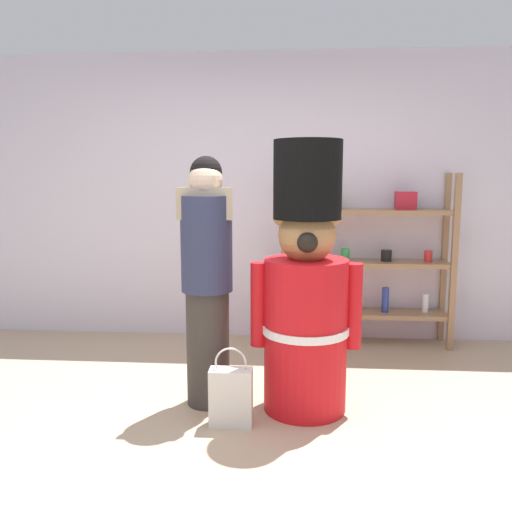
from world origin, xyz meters
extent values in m
plane|color=tan|center=(0.00, 0.00, 0.00)|extent=(6.40, 6.40, 0.00)
cube|color=silver|center=(0.00, 2.20, 1.30)|extent=(6.40, 0.12, 2.60)
cube|color=#93704C|center=(0.27, 1.83, 0.76)|extent=(0.05, 0.05, 1.53)
cube|color=#93704C|center=(1.72, 1.83, 0.76)|extent=(0.05, 0.05, 1.53)
cube|color=#93704C|center=(0.27, 2.13, 0.76)|extent=(0.05, 0.05, 1.53)
cube|color=#93704C|center=(1.72, 2.13, 0.76)|extent=(0.05, 0.05, 1.53)
cube|color=#93704C|center=(0.99, 1.98, 0.28)|extent=(1.44, 0.30, 0.04)
cube|color=#93704C|center=(0.99, 1.98, 0.73)|extent=(1.44, 0.30, 0.04)
cube|color=#93704C|center=(0.99, 1.98, 1.19)|extent=(1.44, 0.30, 0.04)
cylinder|color=pink|center=(0.45, 1.98, 0.80)|extent=(0.09, 0.09, 0.09)
cylinder|color=green|center=(0.81, 2.00, 0.81)|extent=(0.08, 0.08, 0.11)
cylinder|color=black|center=(1.17, 2.00, 0.80)|extent=(0.10, 0.10, 0.10)
cylinder|color=red|center=(1.54, 1.98, 0.80)|extent=(0.07, 0.07, 0.10)
cylinder|color=#596B33|center=(0.45, 2.00, 0.40)|extent=(0.07, 0.07, 0.20)
cylinder|color=#B27226|center=(0.81, 1.96, 0.40)|extent=(0.06, 0.06, 0.21)
cylinder|color=navy|center=(1.17, 1.97, 0.41)|extent=(0.06, 0.06, 0.22)
cylinder|color=silver|center=(1.54, 2.00, 0.38)|extent=(0.06, 0.06, 0.17)
cube|color=gold|center=(0.67, 1.98, 1.30)|extent=(0.14, 0.11, 0.17)
cube|color=#B21E2D|center=(1.32, 1.98, 1.29)|extent=(0.17, 0.14, 0.16)
cylinder|color=red|center=(0.44, 0.57, 0.49)|extent=(0.53, 0.53, 0.99)
cylinder|color=white|center=(0.44, 0.57, 0.54)|extent=(0.55, 0.55, 0.05)
sphere|color=#AC7D4B|center=(0.44, 0.57, 1.14)|extent=(0.36, 0.36, 0.36)
sphere|color=#AC7D4B|center=(0.28, 0.57, 1.26)|extent=(0.13, 0.13, 0.13)
sphere|color=#AC7D4B|center=(0.59, 0.57, 1.26)|extent=(0.13, 0.13, 0.13)
cylinder|color=black|center=(0.44, 0.57, 1.48)|extent=(0.42, 0.42, 0.48)
cylinder|color=red|center=(0.14, 0.57, 0.69)|extent=(0.11, 0.11, 0.54)
cylinder|color=red|center=(0.73, 0.57, 0.69)|extent=(0.11, 0.11, 0.54)
sphere|color=black|center=(0.44, 0.41, 1.11)|extent=(0.13, 0.13, 0.13)
cylinder|color=#38332D|center=(-0.20, 0.61, 0.38)|extent=(0.28, 0.28, 0.77)
cylinder|color=#2D3351|center=(-0.20, 0.61, 1.07)|extent=(0.33, 0.33, 0.61)
sphere|color=beige|center=(-0.20, 0.61, 1.48)|extent=(0.22, 0.22, 0.22)
cube|color=tan|center=(-0.20, 0.54, 1.33)|extent=(0.35, 0.04, 0.20)
sphere|color=black|center=(-0.20, 0.63, 1.53)|extent=(0.20, 0.20, 0.20)
cube|color=silver|center=(-0.01, 0.30, 0.18)|extent=(0.26, 0.12, 0.35)
torus|color=silver|center=(-0.01, 0.30, 0.39)|extent=(0.19, 0.01, 0.19)
camera|label=1|loc=(0.36, -2.70, 1.50)|focal=36.95mm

